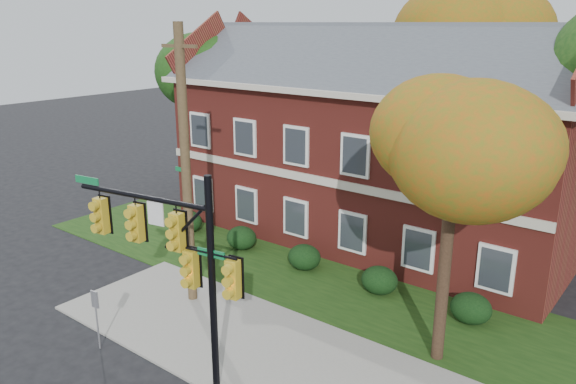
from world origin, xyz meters
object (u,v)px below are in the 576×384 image
Objects in this scene: hedge_right at (379,280)px; apartment_building at (373,131)px; hedge_far_right at (471,308)px; tree_left_rear at (205,83)px; hedge_center at (304,257)px; tree_near_right at (462,145)px; hedge_far_left at (188,222)px; sign_post at (96,310)px; tree_far_rear at (472,41)px; hedge_left at (242,238)px; traffic_signal at (177,255)px; utility_pole at (186,169)px.

apartment_building is at bearing 123.67° from hedge_right.
tree_left_rear reaches higher than hedge_far_right.
hedge_center is 9.90m from tree_near_right.
hedge_far_right is 0.16× the size of tree_near_right.
apartment_building reaches higher than hedge_far_left.
tree_near_right is at bearing -85.48° from hedge_far_right.
apartment_building is at bearing 36.89° from hedge_far_left.
tree_left_rear is 16.14m from sign_post.
sign_post is (-2.88, -21.79, -7.50)m from tree_far_rear.
hedge_far_left is 7.90m from tree_left_rear.
tree_left_rear is at bearing 166.11° from hedge_far_right.
apartment_building reaches higher than tree_near_right.
tree_near_right reaches higher than hedge_right.
apartment_building is 13.43× the size of hedge_center.
hedge_left and hedge_far_right have the same top height.
traffic_signal is at bearing -102.25° from hedge_right.
tree_far_rear reaches higher than sign_post.
apartment_building is 9.51× the size of sign_post.
traffic_signal is (1.74, -8.13, 3.31)m from hedge_center.
apartment_building reaches higher than hedge_center.
hedge_left is at bearing 113.19° from traffic_signal.
sign_post reaches higher than hedge_center.
tree_far_rear is (1.34, 13.09, 8.32)m from hedge_center.
tree_near_right is at bearing -48.23° from apartment_building.
tree_near_right is at bearing 34.34° from traffic_signal.
apartment_building is at bearing 75.04° from sign_post.
hedge_far_left is (-7.00, -5.25, -4.46)m from apartment_building.
tree_left_rear is at bearing 123.46° from traffic_signal.
tree_far_rear reaches higher than tree_left_rear.
utility_pole is at bearing -99.29° from apartment_building.
traffic_signal is 3.13× the size of sign_post.
hedge_center is (0.00, -5.25, -4.46)m from apartment_building.
hedge_center is 0.71× the size of sign_post.
hedge_far_right is at bearing 0.00° from hedge_center.
hedge_center is 15.57m from tree_far_rear.
tree_far_rear reaches higher than traffic_signal.
hedge_center is 0.16× the size of tree_left_rear.
traffic_signal is at bearing -57.20° from hedge_left.
hedge_far_right is 0.14× the size of utility_pole.
hedge_left is 10.50m from hedge_far_right.
hedge_right is at bearing -17.37° from tree_left_rear.
utility_pole is at bearing -109.10° from hedge_center.
hedge_center is (3.50, 0.00, 0.00)m from hedge_left.
tree_left_rear is at bearing 129.24° from utility_pole.
traffic_signal is (11.47, -12.26, -2.84)m from tree_left_rear.
hedge_far_right is (14.00, 0.00, 0.00)m from hedge_far_left.
tree_near_right is at bearing -11.27° from hedge_far_left.
hedge_left is at bearing -33.59° from tree_left_rear.
sign_post is (0.09, -4.00, -3.64)m from utility_pole.
tree_left_rear is (-2.73, 4.14, 6.16)m from hedge_far_left.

